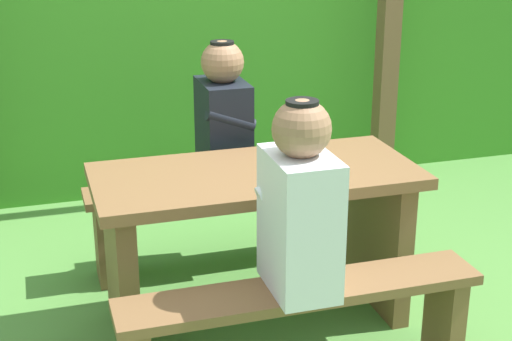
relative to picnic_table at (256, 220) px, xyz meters
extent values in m
plane|color=#4F883C|center=(0.00, 0.00, -0.50)|extent=(12.00, 12.00, 0.00)
cube|color=#378423|center=(0.00, 2.08, 0.61)|extent=(6.40, 0.71, 2.21)
cube|color=brown|center=(1.32, 1.44, 0.50)|extent=(0.12, 0.12, 1.99)
cube|color=brown|center=(0.00, 0.00, 0.21)|extent=(1.40, 0.64, 0.05)
cube|color=brown|center=(-0.60, 0.00, -0.16)|extent=(0.08, 0.54, 0.68)
cube|color=brown|center=(0.60, 0.00, -0.16)|extent=(0.08, 0.54, 0.68)
cube|color=brown|center=(0.00, -0.58, -0.05)|extent=(1.40, 0.24, 0.04)
cube|color=brown|center=(0.62, -0.58, -0.28)|extent=(0.07, 0.22, 0.43)
cube|color=brown|center=(0.00, 0.58, -0.05)|extent=(1.40, 0.24, 0.04)
cube|color=brown|center=(-0.62, 0.58, -0.28)|extent=(0.07, 0.22, 0.43)
cube|color=brown|center=(0.62, 0.58, -0.28)|extent=(0.07, 0.22, 0.43)
cube|color=silver|center=(-0.01, -0.58, 0.23)|extent=(0.22, 0.34, 0.52)
sphere|color=#936B4C|center=(-0.01, -0.58, 0.59)|extent=(0.21, 0.21, 0.21)
cylinder|color=black|center=(-0.01, -0.58, 0.68)|extent=(0.12, 0.12, 0.02)
cylinder|color=silver|center=(-0.01, -0.44, 0.34)|extent=(0.25, 0.07, 0.15)
cube|color=black|center=(0.01, 0.58, 0.23)|extent=(0.22, 0.34, 0.52)
sphere|color=#936B4C|center=(0.01, 0.58, 0.59)|extent=(0.21, 0.21, 0.21)
cylinder|color=black|center=(0.01, 0.58, 0.68)|extent=(0.12, 0.12, 0.02)
cylinder|color=black|center=(0.01, 0.44, 0.34)|extent=(0.25, 0.07, 0.15)
cylinder|color=silver|center=(0.30, 0.13, 0.28)|extent=(0.08, 0.08, 0.09)
cylinder|color=silver|center=(0.21, 0.03, 0.31)|extent=(0.07, 0.07, 0.16)
cylinder|color=silver|center=(0.21, 0.03, 0.43)|extent=(0.04, 0.04, 0.06)
cube|color=black|center=(0.10, -0.08, 0.24)|extent=(0.11, 0.15, 0.01)
camera|label=1|loc=(-0.90, -2.94, 1.34)|focal=53.45mm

